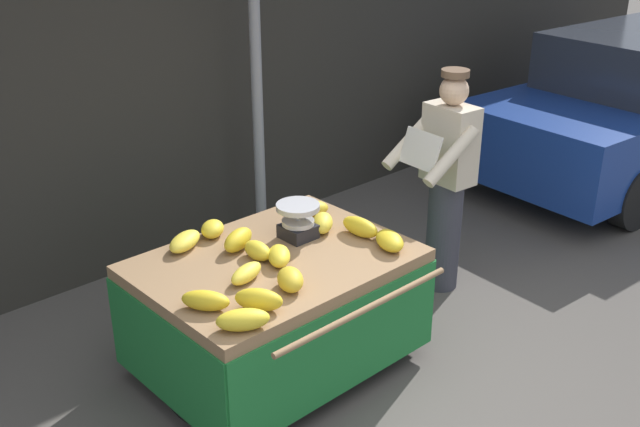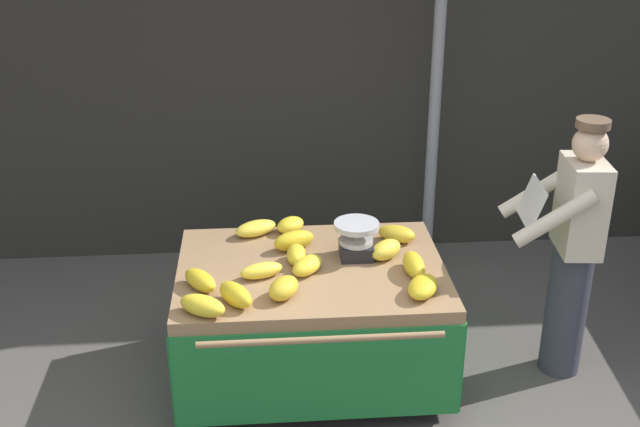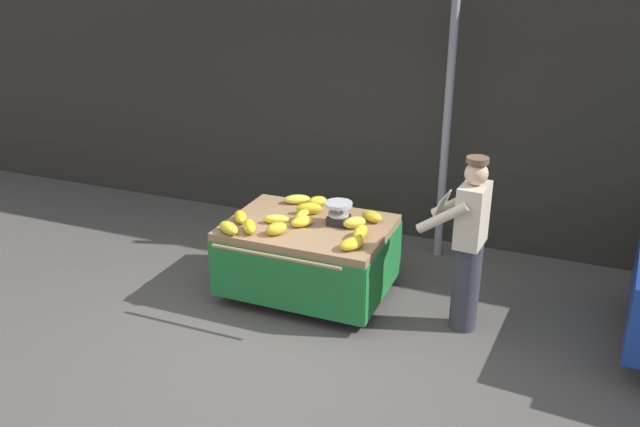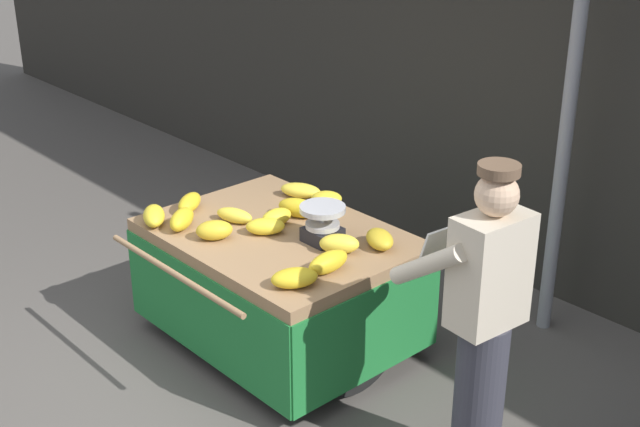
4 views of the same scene
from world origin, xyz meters
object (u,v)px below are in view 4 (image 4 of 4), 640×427
at_px(banana_bunch_10, 182,219).
at_px(banana_bunch_2, 339,244).
at_px(banana_bunch_5, 380,239).
at_px(banana_bunch_7, 234,215).
at_px(banana_bunch_6, 154,216).
at_px(banana_bunch_11, 277,217).
at_px(vendor_person, 483,323).
at_px(banana_bunch_8, 301,190).
at_px(banana_bunch_4, 328,262).
at_px(banana_bunch_12, 298,208).
at_px(banana_bunch_13, 265,226).
at_px(banana_bunch_3, 294,278).
at_px(banana_bunch_0, 214,230).
at_px(banana_bunch_9, 190,203).
at_px(banana_cart, 279,262).
at_px(weighing_scale, 323,224).
at_px(street_pole, 569,106).
at_px(banana_bunch_1, 327,199).

bearing_deg(banana_bunch_10, banana_bunch_2, 28.04).
distance_m(banana_bunch_5, banana_bunch_7, 0.98).
bearing_deg(banana_bunch_6, banana_bunch_11, 46.15).
bearing_deg(banana_bunch_10, vendor_person, 10.47).
bearing_deg(banana_bunch_2, banana_bunch_8, 153.60).
relative_size(banana_bunch_4, banana_bunch_12, 1.04).
height_order(banana_bunch_6, banana_bunch_13, banana_bunch_6).
bearing_deg(banana_bunch_3, banana_bunch_0, 177.55).
relative_size(banana_bunch_4, banana_bunch_7, 1.09).
relative_size(banana_bunch_12, banana_bunch_13, 1.13).
bearing_deg(banana_bunch_5, banana_bunch_9, -157.02).
xyz_separation_m(banana_bunch_2, banana_bunch_12, (-0.56, 0.17, 0.00)).
height_order(banana_bunch_5, banana_bunch_7, banana_bunch_5).
height_order(banana_bunch_5, vendor_person, vendor_person).
relative_size(banana_bunch_7, banana_bunch_13, 1.08).
bearing_deg(banana_bunch_12, banana_bunch_10, -118.56).
bearing_deg(vendor_person, banana_bunch_7, -177.60).
relative_size(banana_bunch_8, banana_bunch_12, 1.05).
distance_m(banana_cart, banana_bunch_8, 0.64).
height_order(banana_cart, banana_bunch_8, banana_bunch_8).
relative_size(banana_bunch_3, banana_bunch_12, 0.96).
bearing_deg(banana_bunch_7, banana_cart, 20.03).
xyz_separation_m(banana_bunch_5, banana_bunch_12, (-0.67, -0.07, 0.01)).
bearing_deg(banana_bunch_12, banana_bunch_4, -28.58).
relative_size(banana_bunch_3, banana_bunch_8, 0.91).
height_order(banana_bunch_9, vendor_person, vendor_person).
bearing_deg(banana_bunch_13, banana_bunch_8, 118.66).
relative_size(weighing_scale, vendor_person, 0.16).
height_order(banana_bunch_5, banana_bunch_12, banana_bunch_12).
relative_size(street_pole, weighing_scale, 11.15).
xyz_separation_m(banana_cart, banana_bunch_10, (-0.45, -0.41, 0.27)).
relative_size(banana_cart, banana_bunch_2, 6.97).
relative_size(banana_bunch_0, banana_bunch_13, 0.93).
bearing_deg(banana_bunch_1, vendor_person, -17.34).
distance_m(banana_bunch_5, banana_bunch_11, 0.71).
relative_size(banana_bunch_0, banana_bunch_5, 0.92).
height_order(weighing_scale, banana_bunch_6, weighing_scale).
bearing_deg(banana_bunch_13, banana_bunch_9, -167.82).
distance_m(banana_cart, banana_bunch_6, 0.85).
relative_size(banana_bunch_1, vendor_person, 0.12).
bearing_deg(banana_bunch_4, banana_bunch_6, -163.31).
xyz_separation_m(banana_bunch_4, banana_bunch_5, (-0.03, 0.45, -0.01)).
distance_m(banana_bunch_1, vendor_person, 1.80).
relative_size(street_pole, banana_bunch_4, 10.95).
distance_m(banana_bunch_0, banana_bunch_2, 0.79).
bearing_deg(banana_bunch_6, banana_bunch_8, 73.33).
xyz_separation_m(banana_bunch_11, vendor_person, (1.70, -0.09, 0.01)).
distance_m(banana_bunch_4, banana_bunch_13, 0.64).
distance_m(banana_bunch_0, banana_bunch_6, 0.47).
height_order(banana_bunch_10, banana_bunch_13, banana_bunch_10).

